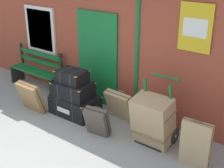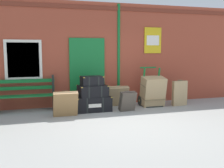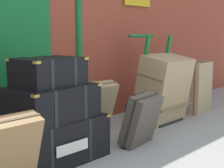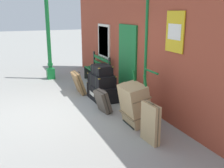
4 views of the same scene
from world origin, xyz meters
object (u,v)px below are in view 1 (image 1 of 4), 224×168
Objects in this scene: steamer_trunk_base at (75,105)px; suitcase_umber at (120,106)px; suitcase_olive at (97,122)px; suitcase_cream at (31,97)px; platform_bench at (37,71)px; large_brown_trunk at (153,121)px; steamer_trunk_middle at (73,90)px; porters_trolley at (157,126)px; steamer_trunk_top at (72,76)px; suitcase_slate at (196,144)px.

steamer_trunk_base is 1.58× the size of suitcase_umber.
suitcase_cream is at bearing -176.01° from suitcase_olive.
platform_bench is 1.70× the size of large_brown_trunk.
porters_trolley is at bearing 7.00° from steamer_trunk_middle.
steamer_trunk_base is 1.08× the size of large_brown_trunk.
suitcase_umber is (0.93, 0.42, -0.55)m from steamer_trunk_top.
suitcase_olive is (0.94, -0.36, 0.08)m from steamer_trunk_base.
large_brown_trunk is at bearing 1.85° from steamer_trunk_middle.
steamer_trunk_top is 1.16m from suitcase_umber.
platform_bench reaches higher than suitcase_olive.
porters_trolley is at bearing 14.07° from suitcase_cream.
steamer_trunk_middle is at bearing -173.00° from porters_trolley.
steamer_trunk_base is 2.78m from suitcase_slate.
suitcase_cream is at bearing -169.37° from large_brown_trunk.
steamer_trunk_middle is 1.45× the size of suitcase_olive.
suitcase_slate is 1.93m from suitcase_umber.
suitcase_umber is (-0.03, 0.76, 0.03)m from suitcase_olive.
steamer_trunk_top is at bearing -15.96° from platform_bench.
suitcase_umber reaches higher than steamer_trunk_base.
suitcase_slate is at bearing 6.39° from suitcase_cream.
suitcase_slate is (4.59, -0.57, -0.05)m from platform_bench.
platform_bench is at bearing 164.95° from steamer_trunk_base.
platform_bench is at bearing 172.93° from suitcase_slate.
platform_bench is 1.38m from suitcase_cream.
steamer_trunk_middle reaches higher than suitcase_umber.
suitcase_olive is (1.77, 0.12, -0.05)m from suitcase_cream.
platform_bench is 1.33× the size of porters_trolley.
suitcase_olive is at bearing -19.42° from steamer_trunk_top.
porters_trolley reaches higher than large_brown_trunk.
platform_bench is at bearing 163.94° from steamer_trunk_middle.
large_brown_trunk reaches higher than suitcase_umber.
steamer_trunk_top reaches higher than suitcase_umber.
steamer_trunk_middle is at bearing -178.15° from large_brown_trunk.
platform_bench reaches higher than steamer_trunk_top.
steamer_trunk_base is 1.20× the size of steamer_trunk_middle.
platform_bench is at bearing 164.04° from steamer_trunk_top.
large_brown_trunk reaches higher than suitcase_olive.
porters_trolley is 1.12m from suitcase_olive.
suitcase_olive is (0.94, -0.33, -0.29)m from steamer_trunk_middle.
steamer_trunk_base is at bearing -156.52° from suitcase_umber.
suitcase_umber reaches higher than suitcase_olive.
suitcase_cream is at bearing -149.71° from steamer_trunk_base.
suitcase_cream is 1.95m from suitcase_umber.
steamer_trunk_base is 1.93m from large_brown_trunk.
porters_trolley is 0.26m from large_brown_trunk.
steamer_trunk_base is at bearing 86.42° from steamer_trunk_middle.
suitcase_umber is at bearing -1.94° from platform_bench.
large_brown_trunk is (1.91, 0.06, -0.11)m from steamer_trunk_middle.
platform_bench is at bearing 175.60° from porters_trolley.
platform_bench is 2.52× the size of steamer_trunk_top.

